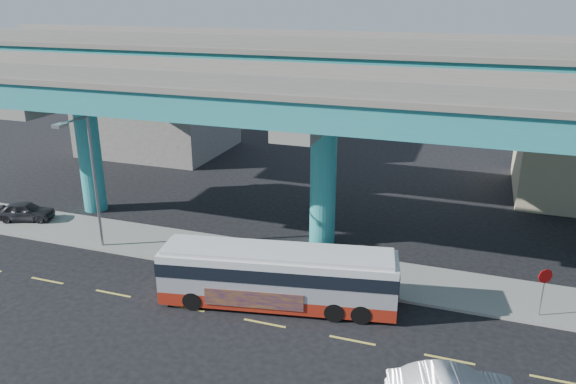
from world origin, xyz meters
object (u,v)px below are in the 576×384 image
(parked_car, at_px, (25,211))
(stop_sign, at_px, (544,283))
(street_lamp, at_px, (86,164))
(transit_bus, at_px, (278,275))

(parked_car, distance_m, stop_sign, 30.46)
(street_lamp, height_order, stop_sign, street_lamp)
(parked_car, relative_size, street_lamp, 0.49)
(street_lamp, bearing_deg, stop_sign, 1.82)
(transit_bus, bearing_deg, parked_car, 156.93)
(street_lamp, bearing_deg, transit_bus, -9.64)
(parked_car, xyz_separation_m, street_lamp, (7.04, -2.18, 4.45))
(street_lamp, relative_size, stop_sign, 3.32)
(parked_car, height_order, street_lamp, street_lamp)
(street_lamp, bearing_deg, parked_car, 162.80)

